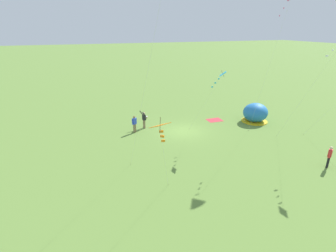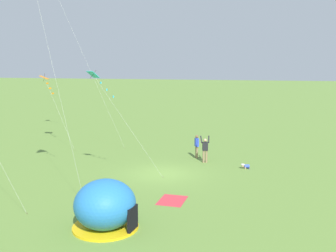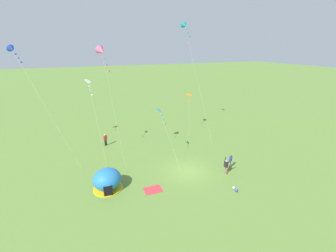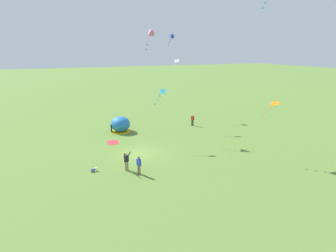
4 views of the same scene
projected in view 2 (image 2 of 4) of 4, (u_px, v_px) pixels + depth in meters
ground_plane at (162, 174)px, 24.92m from camera, size 300.00×300.00×0.00m
popup_tent at (105, 205)px, 16.52m from camera, size 2.81×2.81×2.10m
picnic_blanket at (172, 200)px, 20.01m from camera, size 1.73×1.34×0.01m
toddler_crawling at (245, 166)px, 26.07m from camera, size 0.36×0.55×0.32m
person_flying_kite at (205, 149)px, 27.59m from camera, size 0.58×0.70×1.89m
person_near_tent at (197, 145)px, 28.95m from camera, size 0.54×0.38×1.72m
kite_cyan at (98, 81)px, 23.09m from camera, size 1.50×4.38×6.54m
kite_orange at (46, 81)px, 33.10m from camera, size 2.16×3.98×6.12m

